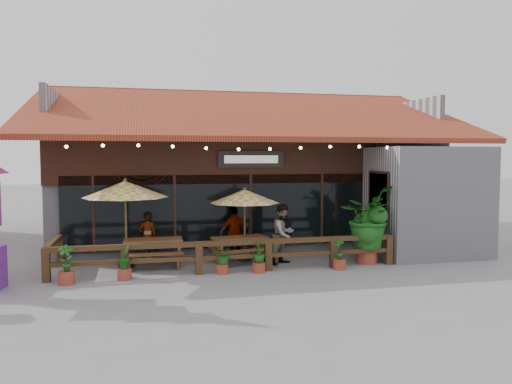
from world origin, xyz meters
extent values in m
plane|color=gray|center=(0.00, 0.00, 0.00)|extent=(100.00, 100.00, 0.00)
cube|color=#B8B7BD|center=(0.00, 7.00, 2.00)|extent=(14.00, 10.00, 4.00)
cube|color=#391D12|center=(-1.50, 1.92, 3.20)|extent=(11.00, 0.16, 1.60)
cube|color=black|center=(-1.50, 1.90, 1.50)|extent=(10.00, 0.12, 2.40)
cube|color=#FFD672|center=(-1.50, 2.10, 1.50)|extent=(9.80, 0.05, 2.20)
cube|color=#B8B7BD|center=(5.25, 0.65, 1.80)|extent=(3.50, 2.70, 3.60)
cube|color=#B31C1E|center=(3.44, 0.50, 2.00)|extent=(0.06, 1.20, 1.50)
cube|color=#391D12|center=(3.43, 0.50, 2.00)|extent=(0.04, 1.34, 1.64)
cube|color=#994022|center=(0.00, 3.50, 4.90)|extent=(15.50, 7.05, 2.37)
cube|color=#994022|center=(0.00, 10.50, 4.90)|extent=(15.50, 7.05, 2.37)
cube|color=#994022|center=(0.00, 7.00, 6.02)|extent=(15.50, 0.30, 0.12)
cube|color=#B8B7BD|center=(-7.00, 7.00, 4.70)|extent=(0.20, 9.00, 1.80)
cube|color=#B8B7BD|center=(7.00, 7.00, 4.70)|extent=(0.20, 9.00, 1.80)
cube|color=black|center=(-0.50, 1.80, 3.20)|extent=(2.20, 0.10, 0.55)
cube|color=silver|center=(-0.50, 1.74, 3.20)|extent=(1.80, 0.02, 0.25)
cube|color=#391D12|center=(-5.50, 1.86, 1.50)|extent=(0.08, 0.08, 2.40)
cube|color=#391D12|center=(-3.00, 1.86, 1.50)|extent=(0.08, 0.08, 2.40)
cube|color=#391D12|center=(-0.50, 1.86, 1.50)|extent=(0.08, 0.08, 2.40)
cube|color=#391D12|center=(2.00, 1.86, 1.50)|extent=(0.08, 0.08, 2.40)
sphere|color=#E8C380|center=(-6.00, 0.08, 3.55)|extent=(0.09, 0.09, 0.09)
sphere|color=#E8C380|center=(-5.05, 0.08, 3.59)|extent=(0.09, 0.09, 0.09)
sphere|color=#E8C380|center=(-4.10, 0.08, 3.60)|extent=(0.09, 0.09, 0.09)
sphere|color=#E8C380|center=(-3.15, 0.08, 3.57)|extent=(0.09, 0.09, 0.09)
sphere|color=#E8C380|center=(-2.20, 0.08, 3.53)|extent=(0.09, 0.09, 0.09)
sphere|color=#E8C380|center=(-1.25, 0.08, 3.50)|extent=(0.09, 0.09, 0.09)
sphere|color=#E8C380|center=(-0.30, 0.08, 3.51)|extent=(0.09, 0.09, 0.09)
sphere|color=#E8C380|center=(0.65, 0.08, 3.55)|extent=(0.09, 0.09, 0.09)
sphere|color=#E8C380|center=(1.60, 0.08, 3.59)|extent=(0.09, 0.09, 0.09)
sphere|color=#E8C380|center=(2.55, 0.08, 3.60)|extent=(0.09, 0.09, 0.09)
sphere|color=#E8C380|center=(3.50, 0.08, 3.57)|extent=(0.09, 0.09, 0.09)
cube|color=#4C301B|center=(-6.50, -0.50, 0.45)|extent=(0.20, 0.20, 0.90)
cube|color=#4C301B|center=(-4.50, -0.50, 0.45)|extent=(0.20, 0.20, 0.90)
cube|color=#4C301B|center=(-2.50, -0.50, 0.45)|extent=(0.20, 0.20, 0.90)
cube|color=#4C301B|center=(-0.50, -0.50, 0.45)|extent=(0.20, 0.20, 0.90)
cube|color=#4C301B|center=(1.50, -0.50, 0.45)|extent=(0.20, 0.20, 0.90)
cube|color=#4C301B|center=(3.30, -0.50, 0.45)|extent=(0.20, 0.20, 0.90)
cube|color=#4C301B|center=(-1.60, -0.50, 0.85)|extent=(9.80, 0.16, 0.14)
cube|color=#4C301B|center=(-1.60, -0.50, 0.45)|extent=(9.80, 0.12, 0.12)
cube|color=#4C301B|center=(-6.50, 0.75, 0.85)|extent=(0.16, 2.50, 0.14)
cube|color=#4C301B|center=(-6.50, 1.90, 0.45)|extent=(0.20, 0.20, 0.90)
cylinder|color=brown|center=(-4.50, 0.79, 1.25)|extent=(0.07, 0.07, 2.49)
cone|color=yellow|center=(-4.50, 0.79, 2.33)|extent=(2.57, 2.57, 0.49)
sphere|color=brown|center=(-4.50, 0.79, 2.60)|extent=(0.11, 0.11, 0.11)
cylinder|color=black|center=(-4.50, 0.79, 0.03)|extent=(0.48, 0.48, 0.07)
cylinder|color=brown|center=(-0.89, 0.96, 1.10)|extent=(0.06, 0.06, 2.19)
cone|color=yellow|center=(-0.89, 0.96, 2.05)|extent=(2.67, 2.67, 0.43)
sphere|color=brown|center=(-0.89, 0.96, 2.29)|extent=(0.10, 0.10, 0.10)
cylinder|color=black|center=(-0.89, 0.96, 0.03)|extent=(0.42, 0.42, 0.06)
cube|color=brown|center=(-3.72, 0.80, 0.79)|extent=(1.73, 0.83, 0.06)
cube|color=brown|center=(-4.47, 0.81, 0.40)|extent=(0.10, 0.75, 0.79)
cube|color=brown|center=(-2.97, 0.79, 0.40)|extent=(0.10, 0.75, 0.79)
cube|color=brown|center=(-3.73, 0.21, 0.47)|extent=(1.72, 0.33, 0.05)
cube|color=brown|center=(-3.71, 1.39, 0.47)|extent=(1.72, 0.33, 0.05)
cube|color=brown|center=(-1.08, 0.80, 0.77)|extent=(1.78, 1.09, 0.06)
cube|color=brown|center=(-1.80, 0.66, 0.38)|extent=(0.22, 0.73, 0.77)
cube|color=brown|center=(-0.37, 0.94, 0.38)|extent=(0.22, 0.73, 0.77)
cube|color=brown|center=(-0.97, 0.24, 0.46)|extent=(1.69, 0.61, 0.05)
cube|color=brown|center=(-1.19, 1.36, 0.46)|extent=(1.69, 0.61, 0.05)
cylinder|color=brown|center=(2.72, -0.17, 0.24)|extent=(0.65, 0.65, 0.47)
imported|color=#1E601B|center=(2.72, -0.17, 1.44)|extent=(2.24, 2.30, 1.94)
sphere|color=#1E601B|center=(2.89, -0.28, 1.08)|extent=(0.65, 0.65, 0.65)
sphere|color=#1E601B|center=(2.59, -0.02, 1.29)|extent=(0.56, 0.56, 0.56)
imported|color=#391D12|center=(-3.87, 1.69, 0.76)|extent=(0.59, 0.41, 1.53)
imported|color=#391D12|center=(0.18, 0.25, 0.92)|extent=(1.14, 1.10, 1.84)
imported|color=#391D12|center=(-1.12, 1.43, 0.84)|extent=(1.03, 0.54, 1.68)
cylinder|color=brown|center=(-5.95, -0.87, 0.17)|extent=(0.42, 0.42, 0.33)
imported|color=#1E601B|center=(-5.95, -0.87, 0.68)|extent=(0.39, 0.29, 0.69)
cylinder|color=brown|center=(-4.51, -0.70, 0.15)|extent=(0.38, 0.38, 0.30)
imported|color=#1E601B|center=(-4.51, -0.70, 0.61)|extent=(0.36, 0.41, 0.62)
cylinder|color=brown|center=(-1.86, -0.62, 0.14)|extent=(0.34, 0.34, 0.27)
imported|color=#1E601B|center=(-1.86, -0.62, 0.56)|extent=(0.64, 0.61, 0.57)
cylinder|color=brown|center=(-0.81, -0.69, 0.14)|extent=(0.35, 0.35, 0.28)
imported|color=#1E601B|center=(-0.81, -0.69, 0.58)|extent=(0.46, 0.46, 0.58)
cylinder|color=brown|center=(1.56, -0.83, 0.15)|extent=(0.37, 0.37, 0.30)
imported|color=#1E601B|center=(1.56, -0.83, 0.60)|extent=(0.32, 0.38, 0.61)
camera|label=1|loc=(-4.02, -14.27, 3.27)|focal=35.00mm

